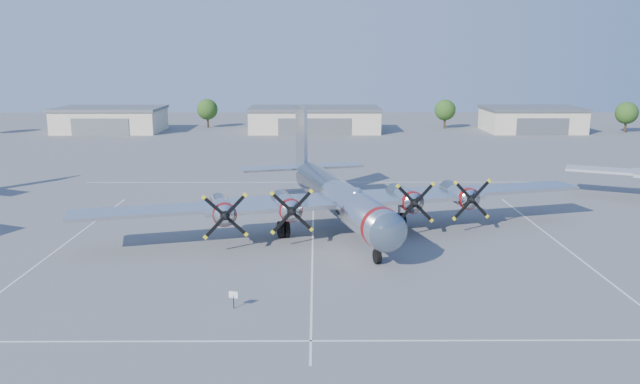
{
  "coord_description": "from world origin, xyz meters",
  "views": [
    {
      "loc": [
        0.33,
        -55.75,
        16.29
      ],
      "look_at": [
        0.7,
        4.3,
        3.2
      ],
      "focal_mm": 35.0,
      "sensor_mm": 36.0,
      "label": 1
    }
  ],
  "objects_px": {
    "hangar_center": "(315,119)",
    "tree_far_east": "(627,113)",
    "tree_east": "(445,110)",
    "info_placard": "(233,296)",
    "hangar_east": "(532,119)",
    "tree_west": "(207,109)",
    "main_bomber_b29": "(336,227)",
    "hangar_west": "(111,119)"
  },
  "relations": [
    {
      "from": "main_bomber_b29",
      "to": "hangar_center",
      "type": "bearing_deg",
      "value": 76.61
    },
    {
      "from": "tree_far_east",
      "to": "info_placard",
      "type": "relative_size",
      "value": 5.57
    },
    {
      "from": "hangar_east",
      "to": "info_placard",
      "type": "bearing_deg",
      "value": -118.2
    },
    {
      "from": "tree_west",
      "to": "tree_far_east",
      "type": "bearing_deg",
      "value": -6.14
    },
    {
      "from": "hangar_west",
      "to": "main_bomber_b29",
      "type": "bearing_deg",
      "value": -59.13
    },
    {
      "from": "main_bomber_b29",
      "to": "tree_far_east",
      "type": "bearing_deg",
      "value": 34.52
    },
    {
      "from": "main_bomber_b29",
      "to": "info_placard",
      "type": "relative_size",
      "value": 40.59
    },
    {
      "from": "tree_east",
      "to": "hangar_west",
      "type": "bearing_deg",
      "value": -175.4
    },
    {
      "from": "hangar_east",
      "to": "tree_west",
      "type": "bearing_deg",
      "value": 173.72
    },
    {
      "from": "tree_east",
      "to": "info_placard",
      "type": "distance_m",
      "value": 110.91
    },
    {
      "from": "hangar_east",
      "to": "tree_east",
      "type": "distance_m",
      "value": 19.04
    },
    {
      "from": "hangar_center",
      "to": "tree_east",
      "type": "bearing_deg",
      "value": 11.38
    },
    {
      "from": "hangar_center",
      "to": "tree_far_east",
      "type": "xyz_separation_m",
      "value": [
        68.0,
        -1.96,
        1.51
      ]
    },
    {
      "from": "hangar_center",
      "to": "hangar_east",
      "type": "relative_size",
      "value": 1.39
    },
    {
      "from": "tree_west",
      "to": "info_placard",
      "type": "xyz_separation_m",
      "value": [
        19.86,
        -107.14,
        -3.38
      ]
    },
    {
      "from": "tree_far_east",
      "to": "info_placard",
      "type": "height_order",
      "value": "tree_far_east"
    },
    {
      "from": "tree_west",
      "to": "tree_east",
      "type": "distance_m",
      "value": 55.04
    },
    {
      "from": "hangar_east",
      "to": "main_bomber_b29",
      "type": "bearing_deg",
      "value": -120.04
    },
    {
      "from": "hangar_west",
      "to": "hangar_center",
      "type": "bearing_deg",
      "value": -0.0
    },
    {
      "from": "hangar_east",
      "to": "tree_far_east",
      "type": "relative_size",
      "value": 3.1
    },
    {
      "from": "hangar_west",
      "to": "info_placard",
      "type": "height_order",
      "value": "hangar_west"
    },
    {
      "from": "hangar_east",
      "to": "info_placard",
      "type": "height_order",
      "value": "hangar_east"
    },
    {
      "from": "hangar_center",
      "to": "tree_east",
      "type": "relative_size",
      "value": 4.31
    },
    {
      "from": "tree_west",
      "to": "main_bomber_b29",
      "type": "bearing_deg",
      "value": -72.62
    },
    {
      "from": "hangar_west",
      "to": "hangar_east",
      "type": "distance_m",
      "value": 93.0
    },
    {
      "from": "hangar_west",
      "to": "hangar_east",
      "type": "bearing_deg",
      "value": 0.0
    },
    {
      "from": "tree_west",
      "to": "tree_east",
      "type": "xyz_separation_m",
      "value": [
        55.0,
        -2.0,
        0.0
      ]
    },
    {
      "from": "hangar_center",
      "to": "tree_far_east",
      "type": "distance_m",
      "value": 68.05
    },
    {
      "from": "tree_west",
      "to": "tree_east",
      "type": "height_order",
      "value": "same"
    },
    {
      "from": "hangar_center",
      "to": "tree_far_east",
      "type": "relative_size",
      "value": 4.31
    },
    {
      "from": "tree_far_east",
      "to": "tree_west",
      "type": "bearing_deg",
      "value": 173.86
    },
    {
      "from": "tree_far_east",
      "to": "info_placard",
      "type": "bearing_deg",
      "value": -126.98
    },
    {
      "from": "hangar_west",
      "to": "tree_east",
      "type": "distance_m",
      "value": 75.26
    },
    {
      "from": "tree_west",
      "to": "main_bomber_b29",
      "type": "relative_size",
      "value": 0.14
    },
    {
      "from": "hangar_center",
      "to": "tree_east",
      "type": "height_order",
      "value": "tree_east"
    },
    {
      "from": "tree_west",
      "to": "hangar_east",
      "type": "bearing_deg",
      "value": -6.28
    },
    {
      "from": "main_bomber_b29",
      "to": "hangar_west",
      "type": "bearing_deg",
      "value": 105.83
    },
    {
      "from": "hangar_east",
      "to": "tree_far_east",
      "type": "xyz_separation_m",
      "value": [
        20.0,
        -1.96,
        1.51
      ]
    },
    {
      "from": "hangar_center",
      "to": "tree_far_east",
      "type": "height_order",
      "value": "tree_far_east"
    },
    {
      "from": "tree_east",
      "to": "tree_far_east",
      "type": "relative_size",
      "value": 1.0
    },
    {
      "from": "hangar_center",
      "to": "info_placard",
      "type": "height_order",
      "value": "hangar_center"
    },
    {
      "from": "tree_east",
      "to": "tree_far_east",
      "type": "height_order",
      "value": "same"
    }
  ]
}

